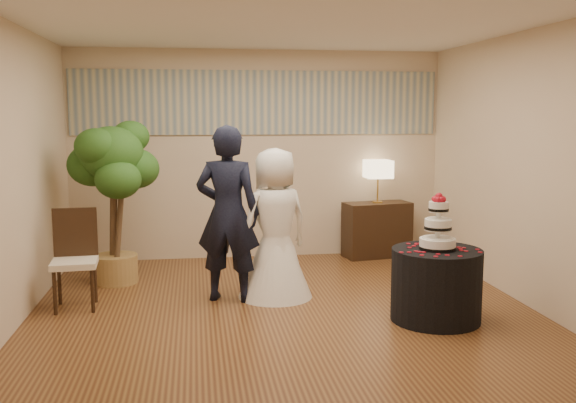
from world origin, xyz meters
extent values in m
cube|color=brown|center=(0.00, 0.00, 0.00)|extent=(5.00, 5.00, 0.00)
cube|color=white|center=(0.00, 0.00, 2.80)|extent=(5.00, 5.00, 0.00)
cube|color=beige|center=(0.00, 2.50, 1.40)|extent=(5.00, 0.06, 2.80)
cube|color=beige|center=(0.00, -2.50, 1.40)|extent=(5.00, 0.06, 2.80)
cube|color=beige|center=(-2.50, 0.00, 1.40)|extent=(0.06, 5.00, 2.80)
cube|color=beige|center=(2.50, 0.00, 1.40)|extent=(0.06, 5.00, 2.80)
cube|color=#979B8C|center=(0.00, 2.48, 2.10)|extent=(4.90, 0.02, 0.85)
imported|color=black|center=(-0.52, 0.47, 0.92)|extent=(0.77, 0.61, 1.85)
imported|color=white|center=(-0.02, 0.52, 0.80)|extent=(1.04, 1.04, 1.60)
cylinder|color=black|center=(1.39, -0.49, 0.35)|extent=(0.94, 0.94, 0.69)
cube|color=black|center=(1.60, 2.25, 0.38)|extent=(0.96, 0.55, 0.75)
camera|label=1|loc=(-0.85, -6.14, 1.97)|focal=40.00mm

